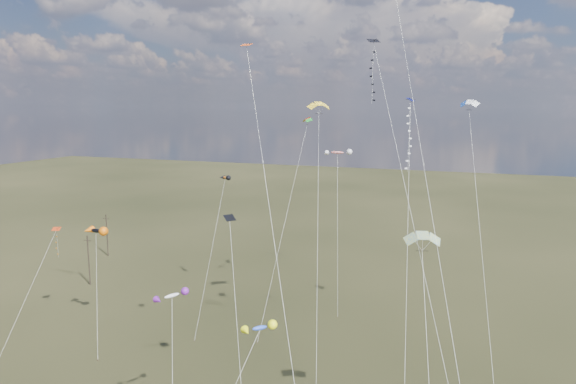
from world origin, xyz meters
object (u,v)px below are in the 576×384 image
(utility_pole_near, at_px, (89,260))
(parafoil_yellow, at_px, (319,105))
(utility_pole_far, at_px, (107,235))
(novelty_black_orange, at_px, (96,231))
(diamond_black_high, at_px, (378,92))

(utility_pole_near, xyz_separation_m, parafoil_yellow, (39.69, -6.58, 24.02))
(utility_pole_far, height_order, parafoil_yellow, parafoil_yellow)
(parafoil_yellow, bearing_deg, novelty_black_orange, -166.10)
(utility_pole_far, distance_m, parafoil_yellow, 57.22)
(diamond_black_high, bearing_deg, parafoil_yellow, 133.82)
(utility_pole_far, bearing_deg, diamond_black_high, -27.49)
(utility_pole_far, relative_size, diamond_black_high, 0.23)
(novelty_black_orange, bearing_deg, diamond_black_high, -3.20)
(utility_pole_near, xyz_separation_m, diamond_black_high, (47.80, -15.03, 25.17))
(diamond_black_high, relative_size, parafoil_yellow, 1.18)
(diamond_black_high, distance_m, novelty_black_orange, 38.19)
(novelty_black_orange, bearing_deg, parafoil_yellow, 13.90)
(utility_pole_far, bearing_deg, utility_pole_near, -60.26)
(diamond_black_high, bearing_deg, utility_pole_far, 152.51)
(utility_pole_near, relative_size, utility_pole_far, 1.00)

